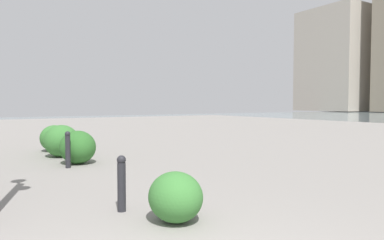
# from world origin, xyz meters

# --- Properties ---
(building_highrise) EXTENTS (13.47, 13.20, 21.08)m
(building_highrise) POSITION_xyz_m (45.26, -65.16, 10.54)
(building_highrise) COLOR #B2A899
(building_highrise) RESTS_ON ground
(bollard_near) EXTENTS (0.13, 0.13, 0.81)m
(bollard_near) POSITION_xyz_m (2.83, -0.62, 0.42)
(bollard_near) COLOR #232328
(bollard_near) RESTS_ON ground
(bollard_mid) EXTENTS (0.13, 0.13, 0.88)m
(bollard_mid) POSITION_xyz_m (6.74, -0.74, 0.46)
(bollard_mid) COLOR #232328
(bollard_mid) RESTS_ON ground
(shrub_low) EXTENTS (0.77, 0.70, 0.66)m
(shrub_low) POSITION_xyz_m (2.03, -1.06, 0.33)
(shrub_low) COLOR #387533
(shrub_low) RESTS_ON ground
(shrub_round) EXTENTS (1.09, 0.98, 0.92)m
(shrub_round) POSITION_xyz_m (8.66, -0.98, 0.46)
(shrub_round) COLOR #387533
(shrub_round) RESTS_ON ground
(shrub_wide) EXTENTS (0.99, 0.89, 0.84)m
(shrub_wide) POSITION_xyz_m (10.01, -1.04, 0.42)
(shrub_wide) COLOR #387533
(shrub_wide) RESTS_ON ground
(shrub_tall) EXTENTS (1.00, 0.90, 0.85)m
(shrub_tall) POSITION_xyz_m (7.22, -1.08, 0.42)
(shrub_tall) COLOR #2D6628
(shrub_tall) RESTS_ON ground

